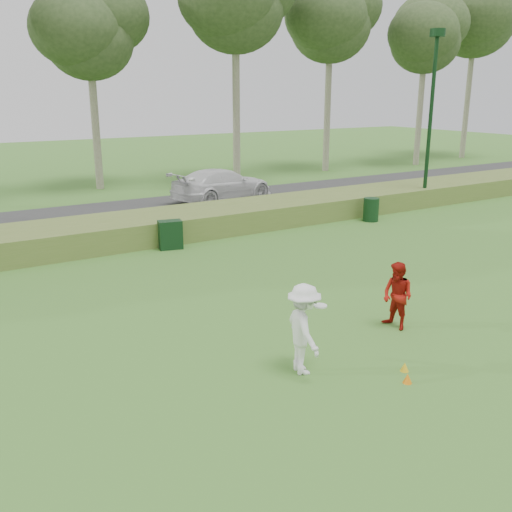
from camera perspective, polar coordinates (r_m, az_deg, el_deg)
ground at (r=12.41m, az=9.89°, el=-10.21°), size 120.00×120.00×0.00m
reed_strip at (r=22.15m, az=-10.93°, el=2.81°), size 80.00×3.00×0.90m
park_road at (r=26.87m, az=-14.73°, el=3.99°), size 80.00×6.00×0.06m
lamp_post at (r=28.85m, az=17.28°, el=15.76°), size 0.70×0.70×8.18m
tree_4 at (r=34.22m, az=-16.43°, el=20.84°), size 6.24×6.24×11.50m
tree_5 at (r=35.71m, az=-2.09°, el=24.25°), size 7.28×7.28×14.00m
tree_6 at (r=41.20m, az=7.47°, el=22.53°), size 7.02×7.02×13.50m
tree_7 at (r=45.83m, az=16.62°, el=20.43°), size 6.50×6.50×12.50m
tree_8 at (r=52.21m, az=21.13°, el=21.53°), size 8.06×8.06×15.00m
player_white at (r=11.41m, az=4.79°, el=-7.30°), size 1.02×1.33×1.86m
player_red at (r=13.89m, az=13.97°, el=-3.90°), size 0.67×0.83×1.62m
cone_orange at (r=11.69m, az=14.91°, el=-11.74°), size 0.18×0.18×0.20m
cone_yellow at (r=12.13m, az=14.64°, el=-10.67°), size 0.17×0.17×0.19m
utility_cabinet at (r=20.62m, az=-8.56°, el=2.12°), size 0.91×0.68×1.03m
trash_bin at (r=25.32m, az=11.43°, el=4.58°), size 0.74×0.74×1.01m
car_right at (r=29.33m, az=-3.39°, el=7.14°), size 5.84×3.21×1.61m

